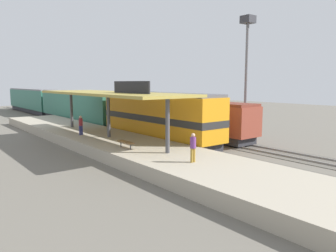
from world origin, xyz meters
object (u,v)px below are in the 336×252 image
at_px(passenger_carriage_front, 78,106).
at_px(person_walking, 193,146).
at_px(platform_bench, 126,142).
at_px(passenger_carriage_rear, 32,100).
at_px(freight_car, 202,119).
at_px(light_mast, 247,52).
at_px(locomotive, 158,117).
at_px(person_waiting, 81,124).

relative_size(passenger_carriage_front, person_walking, 11.70).
relative_size(platform_bench, person_walking, 0.99).
bearing_deg(passenger_carriage_rear, passenger_carriage_front, -90.00).
height_order(platform_bench, freight_car, freight_car).
distance_m(passenger_carriage_front, passenger_carriage_rear, 20.80).
bearing_deg(passenger_carriage_rear, person_walking, -95.86).
height_order(passenger_carriage_front, light_mast, light_mast).
distance_m(locomotive, freight_car, 4.72).
relative_size(passenger_carriage_front, light_mast, 1.71).
relative_size(platform_bench, freight_car, 0.14).
distance_m(passenger_carriage_front, freight_car, 19.53).
height_order(freight_car, light_mast, light_mast).
distance_m(light_mast, person_waiting, 16.82).
xyz_separation_m(passenger_carriage_front, person_walking, (-5.02, -28.09, -0.46)).
bearing_deg(person_walking, passenger_carriage_rear, 84.14).
height_order(passenger_carriage_front, person_walking, passenger_carriage_front).
bearing_deg(person_walking, person_waiting, 94.10).
bearing_deg(person_waiting, locomotive, -29.36).
distance_m(locomotive, passenger_carriage_front, 18.00).
relative_size(freight_car, person_walking, 7.02).
distance_m(passenger_carriage_front, light_mast, 23.85).
distance_m(freight_car, person_walking, 13.25).
height_order(light_mast, person_walking, light_mast).
xyz_separation_m(passenger_carriage_front, passenger_carriage_rear, (0.00, 20.80, 0.00)).
relative_size(passenger_carriage_rear, person_walking, 11.70).
relative_size(platform_bench, locomotive, 0.12).
distance_m(platform_bench, passenger_carriage_rear, 43.46).
bearing_deg(passenger_carriage_rear, platform_bench, -97.94).
bearing_deg(locomotive, person_waiting, 150.64).
bearing_deg(platform_bench, person_walking, -80.51).
bearing_deg(person_waiting, light_mast, -27.14).
height_order(freight_car, person_waiting, freight_car).
bearing_deg(platform_bench, person_waiting, 89.89).
bearing_deg(passenger_carriage_rear, person_waiting, -99.59).
distance_m(locomotive, person_walking, 11.28).
height_order(platform_bench, person_waiting, person_waiting).
height_order(platform_bench, passenger_carriage_front, passenger_carriage_front).
relative_size(light_mast, person_waiting, 6.84).
height_order(person_waiting, person_walking, same).
bearing_deg(passenger_carriage_front, person_walking, -100.14).
distance_m(passenger_carriage_rear, person_walking, 49.15).
bearing_deg(passenger_carriage_front, light_mast, -70.23).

